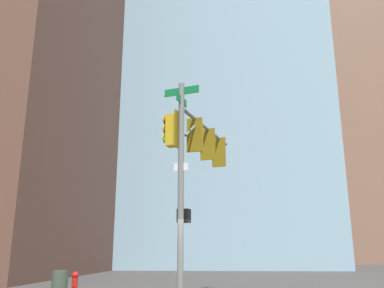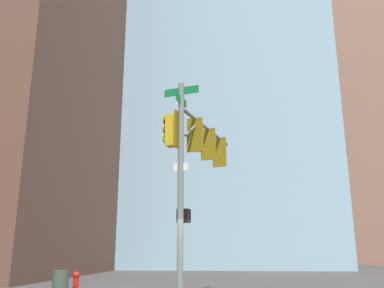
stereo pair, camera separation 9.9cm
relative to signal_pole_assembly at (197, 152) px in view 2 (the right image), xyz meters
The scene contains 6 objects.
signal_pole_assembly is the anchor object (origin of this frame).
fire_hydrant 6.91m from the signal_pole_assembly, 116.85° to the right, with size 0.34×0.26×0.87m.
litter_bin 6.76m from the signal_pole_assembly, 105.97° to the right, with size 0.56×0.56×0.95m, color #384738.
building_brick_nearside 31.06m from the signal_pole_assembly, 136.00° to the right, with size 27.44×19.22×40.62m, color brown.
building_brick_midblock 46.54m from the signal_pole_assembly, 169.39° to the right, with size 20.93×17.95×33.19m, color brown.
building_brick_farside 60.71m from the signal_pole_assembly, 159.14° to the left, with size 23.54×14.09×41.65m, color #845B47.
Camera 2 is at (11.96, 1.28, 1.59)m, focal length 38.20 mm.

